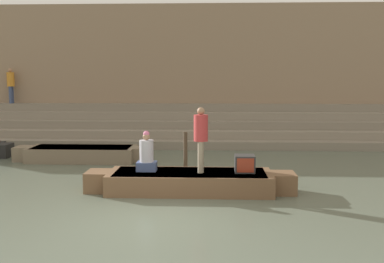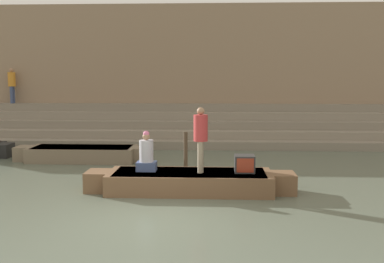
{
  "view_description": "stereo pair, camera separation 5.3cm",
  "coord_description": "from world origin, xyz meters",
  "px_view_note": "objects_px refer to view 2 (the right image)",
  "views": [
    {
      "loc": [
        1.3,
        -8.99,
        3.01
      ],
      "look_at": [
        0.76,
        3.52,
        1.42
      ],
      "focal_mm": 42.0,
      "sensor_mm": 36.0,
      "label": 1
    },
    {
      "loc": [
        1.36,
        -8.99,
        3.01
      ],
      "look_at": [
        0.76,
        3.52,
        1.42
      ],
      "focal_mm": 42.0,
      "sensor_mm": 36.0,
      "label": 2
    }
  ],
  "objects_px": {
    "rowboat_main": "(190,181)",
    "person_on_steps": "(12,83)",
    "tv_set": "(245,164)",
    "person_standing": "(201,135)",
    "moored_boat_shore": "(83,153)",
    "person_rowing": "(146,155)",
    "mooring_post": "(186,152)"
  },
  "relations": [
    {
      "from": "rowboat_main",
      "to": "person_on_steps",
      "type": "height_order",
      "value": "person_on_steps"
    },
    {
      "from": "tv_set",
      "to": "person_on_steps",
      "type": "relative_size",
      "value": 0.31
    },
    {
      "from": "person_standing",
      "to": "moored_boat_shore",
      "type": "height_order",
      "value": "person_standing"
    },
    {
      "from": "person_standing",
      "to": "person_on_steps",
      "type": "height_order",
      "value": "person_on_steps"
    },
    {
      "from": "moored_boat_shore",
      "to": "tv_set",
      "type": "bearing_deg",
      "value": -40.98
    },
    {
      "from": "person_standing",
      "to": "person_rowing",
      "type": "height_order",
      "value": "person_standing"
    },
    {
      "from": "tv_set",
      "to": "mooring_post",
      "type": "relative_size",
      "value": 0.4
    },
    {
      "from": "person_rowing",
      "to": "rowboat_main",
      "type": "bearing_deg",
      "value": -13.18
    },
    {
      "from": "tv_set",
      "to": "moored_boat_shore",
      "type": "xyz_separation_m",
      "value": [
        -5.39,
        3.92,
        -0.47
      ]
    },
    {
      "from": "tv_set",
      "to": "moored_boat_shore",
      "type": "distance_m",
      "value": 6.68
    },
    {
      "from": "rowboat_main",
      "to": "moored_boat_shore",
      "type": "relative_size",
      "value": 1.14
    },
    {
      "from": "person_standing",
      "to": "tv_set",
      "type": "distance_m",
      "value": 1.35
    },
    {
      "from": "rowboat_main",
      "to": "person_standing",
      "type": "distance_m",
      "value": 1.23
    },
    {
      "from": "mooring_post",
      "to": "person_on_steps",
      "type": "relative_size",
      "value": 0.78
    },
    {
      "from": "mooring_post",
      "to": "moored_boat_shore",
      "type": "bearing_deg",
      "value": 156.35
    },
    {
      "from": "moored_boat_shore",
      "to": "rowboat_main",
      "type": "bearing_deg",
      "value": -50.01
    },
    {
      "from": "tv_set",
      "to": "moored_boat_shore",
      "type": "bearing_deg",
      "value": 149.76
    },
    {
      "from": "person_rowing",
      "to": "tv_set",
      "type": "height_order",
      "value": "person_rowing"
    },
    {
      "from": "person_on_steps",
      "to": "person_rowing",
      "type": "bearing_deg",
      "value": -50.15
    },
    {
      "from": "person_standing",
      "to": "mooring_post",
      "type": "height_order",
      "value": "person_standing"
    },
    {
      "from": "tv_set",
      "to": "person_standing",
      "type": "bearing_deg",
      "value": -172.36
    },
    {
      "from": "person_on_steps",
      "to": "mooring_post",
      "type": "bearing_deg",
      "value": -38.92
    },
    {
      "from": "person_standing",
      "to": "moored_boat_shore",
      "type": "xyz_separation_m",
      "value": [
        -4.25,
        3.96,
        -1.21
      ]
    },
    {
      "from": "person_standing",
      "to": "moored_boat_shore",
      "type": "distance_m",
      "value": 5.94
    },
    {
      "from": "person_standing",
      "to": "person_rowing",
      "type": "bearing_deg",
      "value": 168.64
    },
    {
      "from": "mooring_post",
      "to": "person_on_steps",
      "type": "xyz_separation_m",
      "value": [
        -8.5,
        6.81,
        1.98
      ]
    },
    {
      "from": "moored_boat_shore",
      "to": "mooring_post",
      "type": "relative_size",
      "value": 3.75
    },
    {
      "from": "moored_boat_shore",
      "to": "person_on_steps",
      "type": "relative_size",
      "value": 2.92
    },
    {
      "from": "moored_boat_shore",
      "to": "person_on_steps",
      "type": "height_order",
      "value": "person_on_steps"
    },
    {
      "from": "person_on_steps",
      "to": "person_standing",
      "type": "bearing_deg",
      "value": -45.56
    },
    {
      "from": "rowboat_main",
      "to": "person_rowing",
      "type": "xyz_separation_m",
      "value": [
        -1.13,
        0.11,
        0.65
      ]
    },
    {
      "from": "rowboat_main",
      "to": "tv_set",
      "type": "bearing_deg",
      "value": 5.87
    }
  ]
}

